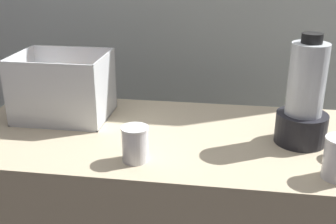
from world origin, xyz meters
TOP-DOWN VIEW (x-y plane):
  - carrot_display_bin at (-0.40, 0.10)m, footprint 0.33×0.26m
  - blender_pitcher at (0.44, 0.00)m, footprint 0.16×0.16m
  - juice_cup_beet_far_left at (-0.07, -0.20)m, footprint 0.08×0.08m

SIDE VIEW (x-z plane):
  - juice_cup_beet_far_left at x=-0.07m, z-range 0.89..1.00m
  - carrot_display_bin at x=-0.40m, z-range 0.86..1.09m
  - blender_pitcher at x=0.44m, z-range 0.86..1.22m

